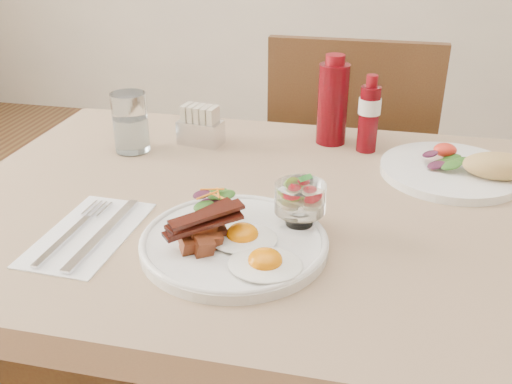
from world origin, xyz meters
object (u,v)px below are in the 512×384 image
(table, at_px, (325,264))
(fruit_cup, at_px, (300,198))
(sugar_caddy, at_px, (201,127))
(second_plate, at_px, (462,169))
(main_plate, at_px, (234,243))
(hot_sauce_bottle, at_px, (369,115))
(water_glass, at_px, (131,126))
(chair_far, at_px, (348,177))
(ketchup_bottle, at_px, (333,103))

(table, relative_size, fruit_cup, 16.75)
(sugar_caddy, bearing_deg, second_plate, 3.13)
(main_plate, distance_m, sugar_caddy, 0.43)
(sugar_caddy, bearing_deg, fruit_cup, -41.89)
(hot_sauce_bottle, distance_m, water_glass, 0.49)
(table, height_order, main_plate, main_plate)
(second_plate, bearing_deg, chair_far, 116.84)
(chair_far, bearing_deg, fruit_cup, -93.19)
(table, height_order, ketchup_bottle, ketchup_bottle)
(hot_sauce_bottle, bearing_deg, table, -98.40)
(second_plate, xyz_separation_m, sugar_caddy, (-0.53, 0.06, 0.02))
(ketchup_bottle, bearing_deg, sugar_caddy, -165.56)
(second_plate, relative_size, water_glass, 2.23)
(chair_far, distance_m, sugar_caddy, 0.56)
(ketchup_bottle, distance_m, sugar_caddy, 0.28)
(chair_far, height_order, sugar_caddy, chair_far)
(main_plate, relative_size, sugar_caddy, 2.84)
(hot_sauce_bottle, bearing_deg, fruit_cup, -103.29)
(ketchup_bottle, bearing_deg, hot_sauce_bottle, -22.00)
(water_glass, bearing_deg, hot_sauce_bottle, 12.56)
(table, distance_m, main_plate, 0.20)
(table, distance_m, second_plate, 0.33)
(fruit_cup, relative_size, ketchup_bottle, 0.42)
(table, height_order, second_plate, second_plate)
(main_plate, height_order, water_glass, water_glass)
(hot_sauce_bottle, bearing_deg, sugar_caddy, -173.70)
(sugar_caddy, bearing_deg, water_glass, -142.88)
(table, xyz_separation_m, chair_far, (0.00, 0.66, -0.14))
(main_plate, bearing_deg, sugar_caddy, 114.08)
(chair_far, relative_size, second_plate, 3.39)
(hot_sauce_bottle, bearing_deg, water_glass, -167.44)
(fruit_cup, height_order, water_glass, water_glass)
(main_plate, height_order, sugar_caddy, sugar_caddy)
(main_plate, height_order, fruit_cup, fruit_cup)
(table, relative_size, hot_sauce_bottle, 8.32)
(water_glass, bearing_deg, chair_far, 46.94)
(sugar_caddy, bearing_deg, main_plate, -56.69)
(hot_sauce_bottle, bearing_deg, second_plate, -27.65)
(fruit_cup, bearing_deg, sugar_caddy, 128.88)
(second_plate, bearing_deg, hot_sauce_bottle, 152.35)
(ketchup_bottle, bearing_deg, table, -84.74)
(chair_far, relative_size, hot_sauce_bottle, 5.81)
(table, distance_m, ketchup_bottle, 0.39)
(chair_far, distance_m, hot_sauce_bottle, 0.47)
(sugar_caddy, bearing_deg, table, -32.84)
(sugar_caddy, height_order, water_glass, water_glass)
(water_glass, bearing_deg, fruit_cup, -33.43)
(sugar_caddy, bearing_deg, ketchup_bottle, 23.67)
(fruit_cup, bearing_deg, hot_sauce_bottle, 76.71)
(water_glass, bearing_deg, sugar_caddy, 27.89)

